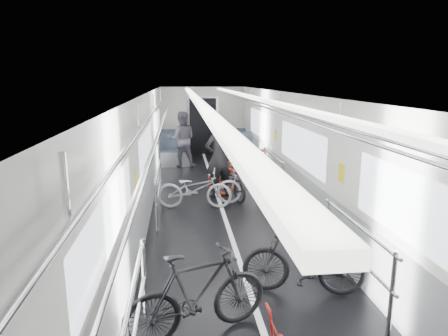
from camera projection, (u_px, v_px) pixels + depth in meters
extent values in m
cube|color=black|center=(225.00, 218.00, 7.86)|extent=(3.00, 14.00, 0.01)
cube|color=white|center=(225.00, 95.00, 7.33)|extent=(3.00, 14.00, 0.02)
cube|color=silver|center=(145.00, 160.00, 7.43)|extent=(0.02, 14.00, 2.40)
cube|color=silver|center=(302.00, 157.00, 7.76)|extent=(0.02, 14.00, 2.40)
cube|color=silver|center=(203.00, 121.00, 14.38)|extent=(3.00, 0.02, 2.40)
cube|color=white|center=(225.00, 218.00, 7.86)|extent=(0.08, 13.80, 0.01)
cube|color=gray|center=(148.00, 199.00, 7.60)|extent=(0.01, 13.90, 0.90)
cube|color=gray|center=(298.00, 194.00, 7.92)|extent=(0.01, 13.90, 0.90)
cube|color=white|center=(146.00, 150.00, 7.39)|extent=(0.01, 10.80, 0.75)
cube|color=white|center=(300.00, 147.00, 7.71)|extent=(0.01, 10.80, 0.75)
cube|color=white|center=(195.00, 98.00, 7.28)|extent=(0.14, 13.40, 0.05)
cube|color=white|center=(254.00, 98.00, 7.40)|extent=(0.14, 13.40, 0.05)
cube|color=black|center=(203.00, 126.00, 14.37)|extent=(0.95, 0.10, 2.00)
imported|color=black|center=(197.00, 294.00, 4.19)|extent=(1.67, 0.96, 0.97)
imported|color=#9E9DA2|center=(195.00, 189.00, 8.42)|extent=(1.62, 0.72, 0.83)
imported|color=black|center=(304.00, 259.00, 5.02)|extent=(1.62, 0.78, 0.94)
imported|color=#A2A3A7|center=(253.00, 185.00, 8.72)|extent=(1.60, 0.65, 0.82)
imported|color=red|center=(248.00, 172.00, 9.27)|extent=(1.88, 0.67, 1.11)
imported|color=black|center=(230.00, 179.00, 9.18)|extent=(0.98, 1.68, 0.84)
imported|color=black|center=(219.00, 158.00, 9.14)|extent=(0.77, 0.62, 1.82)
imported|color=#322E37|center=(182.00, 139.00, 12.27)|extent=(0.86, 0.68, 1.72)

